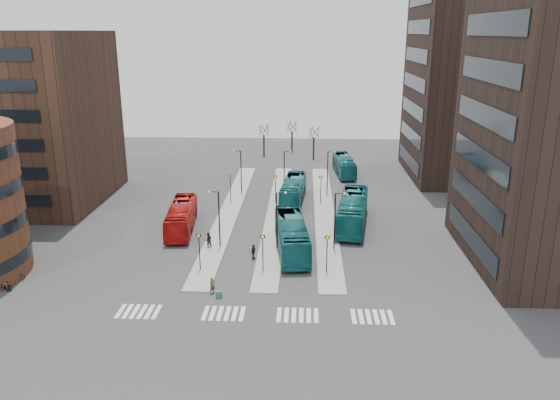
{
  "coord_description": "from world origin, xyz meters",
  "views": [
    {
      "loc": [
        5.38,
        -35.29,
        21.9
      ],
      "look_at": [
        2.89,
        19.19,
        5.0
      ],
      "focal_mm": 35.0,
      "sensor_mm": 36.0,
      "label": 1
    }
  ],
  "objects_px": {
    "commuter_a": "(208,240)",
    "bicycle_mid": "(3,286)",
    "teal_bus_d": "(344,165)",
    "bicycle_near": "(2,287)",
    "red_bus": "(181,217)",
    "traveller": "(212,285)",
    "bicycle_far": "(16,275)",
    "commuter_b": "(253,252)",
    "suitcase": "(219,294)",
    "teal_bus_a": "(292,235)",
    "teal_bus_c": "(353,211)",
    "teal_bus_b": "(293,190)",
    "commuter_c": "(299,241)"
  },
  "relations": [
    {
      "from": "teal_bus_d",
      "to": "commuter_b",
      "type": "height_order",
      "value": "teal_bus_d"
    },
    {
      "from": "commuter_c",
      "to": "bicycle_far",
      "type": "height_order",
      "value": "commuter_c"
    },
    {
      "from": "commuter_a",
      "to": "teal_bus_d",
      "type": "bearing_deg",
      "value": -136.9
    },
    {
      "from": "teal_bus_c",
      "to": "teal_bus_d",
      "type": "height_order",
      "value": "teal_bus_c"
    },
    {
      "from": "suitcase",
      "to": "bicycle_near",
      "type": "height_order",
      "value": "bicycle_near"
    },
    {
      "from": "bicycle_near",
      "to": "teal_bus_b",
      "type": "bearing_deg",
      "value": -50.67
    },
    {
      "from": "suitcase",
      "to": "bicycle_near",
      "type": "relative_size",
      "value": 0.37
    },
    {
      "from": "suitcase",
      "to": "teal_bus_c",
      "type": "xyz_separation_m",
      "value": [
        12.88,
        18.8,
        1.48
      ]
    },
    {
      "from": "teal_bus_c",
      "to": "bicycle_far",
      "type": "relative_size",
      "value": 7.53
    },
    {
      "from": "suitcase",
      "to": "red_bus",
      "type": "relative_size",
      "value": 0.06
    },
    {
      "from": "teal_bus_b",
      "to": "teal_bus_d",
      "type": "relative_size",
      "value": 1.06
    },
    {
      "from": "red_bus",
      "to": "traveller",
      "type": "relative_size",
      "value": 7.35
    },
    {
      "from": "teal_bus_b",
      "to": "commuter_b",
      "type": "bearing_deg",
      "value": -95.56
    },
    {
      "from": "teal_bus_d",
      "to": "bicycle_near",
      "type": "bearing_deg",
      "value": -132.15
    },
    {
      "from": "teal_bus_a",
      "to": "bicycle_mid",
      "type": "relative_size",
      "value": 7.67
    },
    {
      "from": "traveller",
      "to": "bicycle_mid",
      "type": "height_order",
      "value": "traveller"
    },
    {
      "from": "teal_bus_c",
      "to": "teal_bus_d",
      "type": "distance_m",
      "value": 24.18
    },
    {
      "from": "teal_bus_c",
      "to": "traveller",
      "type": "relative_size",
      "value": 8.51
    },
    {
      "from": "suitcase",
      "to": "teal_bus_d",
      "type": "distance_m",
      "value": 45.07
    },
    {
      "from": "traveller",
      "to": "commuter_b",
      "type": "relative_size",
      "value": 0.97
    },
    {
      "from": "commuter_b",
      "to": "commuter_c",
      "type": "relative_size",
      "value": 0.96
    },
    {
      "from": "bicycle_near",
      "to": "commuter_c",
      "type": "bearing_deg",
      "value": -75.73
    },
    {
      "from": "teal_bus_b",
      "to": "bicycle_mid",
      "type": "xyz_separation_m",
      "value": [
        -24.94,
        -27.75,
        -1.08
      ]
    },
    {
      "from": "bicycle_near",
      "to": "bicycle_far",
      "type": "bearing_deg",
      "value": -8.76
    },
    {
      "from": "commuter_c",
      "to": "bicycle_near",
      "type": "height_order",
      "value": "commuter_c"
    },
    {
      "from": "suitcase",
      "to": "red_bus",
      "type": "distance_m",
      "value": 17.93
    },
    {
      "from": "traveller",
      "to": "bicycle_mid",
      "type": "relative_size",
      "value": 0.95
    },
    {
      "from": "teal_bus_d",
      "to": "traveller",
      "type": "distance_m",
      "value": 44.5
    },
    {
      "from": "teal_bus_b",
      "to": "teal_bus_d",
      "type": "xyz_separation_m",
      "value": [
        7.79,
        14.86,
        -0.09
      ]
    },
    {
      "from": "teal_bus_d",
      "to": "bicycle_mid",
      "type": "distance_m",
      "value": 53.73
    },
    {
      "from": "teal_bus_a",
      "to": "teal_bus_c",
      "type": "bearing_deg",
      "value": 42.99
    },
    {
      "from": "commuter_a",
      "to": "teal_bus_b",
      "type": "bearing_deg",
      "value": -136.46
    },
    {
      "from": "commuter_b",
      "to": "bicycle_mid",
      "type": "distance_m",
      "value": 22.87
    },
    {
      "from": "bicycle_near",
      "to": "teal_bus_d",
      "type": "bearing_deg",
      "value": -46.26
    },
    {
      "from": "commuter_a",
      "to": "commuter_c",
      "type": "relative_size",
      "value": 1.06
    },
    {
      "from": "commuter_b",
      "to": "bicycle_mid",
      "type": "relative_size",
      "value": 0.99
    },
    {
      "from": "bicycle_near",
      "to": "bicycle_far",
      "type": "xyz_separation_m",
      "value": [
        0.0,
        2.3,
        0.02
      ]
    },
    {
      "from": "commuter_a",
      "to": "bicycle_mid",
      "type": "xyz_separation_m",
      "value": [
        -16.38,
        -10.76,
        -0.39
      ]
    },
    {
      "from": "suitcase",
      "to": "bicycle_far",
      "type": "height_order",
      "value": "bicycle_far"
    },
    {
      "from": "commuter_a",
      "to": "commuter_c",
      "type": "height_order",
      "value": "commuter_a"
    },
    {
      "from": "red_bus",
      "to": "bicycle_near",
      "type": "height_order",
      "value": "red_bus"
    },
    {
      "from": "teal_bus_d",
      "to": "commuter_c",
      "type": "relative_size",
      "value": 6.42
    },
    {
      "from": "red_bus",
      "to": "commuter_b",
      "type": "relative_size",
      "value": 7.1
    },
    {
      "from": "teal_bus_a",
      "to": "bicycle_far",
      "type": "height_order",
      "value": "teal_bus_a"
    },
    {
      "from": "teal_bus_c",
      "to": "bicycle_near",
      "type": "height_order",
      "value": "teal_bus_c"
    },
    {
      "from": "teal_bus_d",
      "to": "bicycle_far",
      "type": "relative_size",
      "value": 6.15
    },
    {
      "from": "teal_bus_c",
      "to": "commuter_c",
      "type": "height_order",
      "value": "teal_bus_c"
    },
    {
      "from": "red_bus",
      "to": "traveller",
      "type": "height_order",
      "value": "red_bus"
    },
    {
      "from": "red_bus",
      "to": "teal_bus_a",
      "type": "relative_size",
      "value": 0.91
    },
    {
      "from": "commuter_b",
      "to": "commuter_c",
      "type": "bearing_deg",
      "value": -36.58
    }
  ]
}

